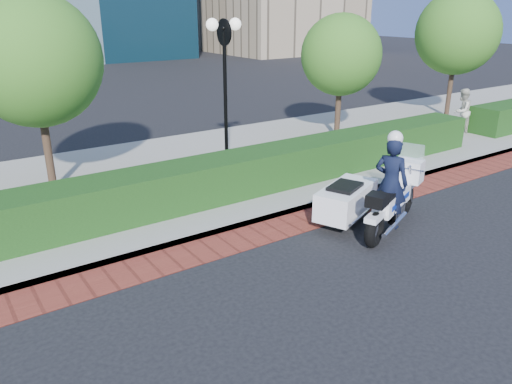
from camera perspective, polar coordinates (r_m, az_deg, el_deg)
ground at (r=10.06m, az=7.39°, el=-7.20°), size 120.00×120.00×0.00m
brick_strip at (r=11.10m, az=2.25°, el=-4.25°), size 60.00×1.00×0.01m
sidewalk at (r=14.67m, az=-8.30°, el=2.11°), size 60.00×8.00×0.15m
hedge_main at (r=12.48m, az=-3.48°, el=1.77°), size 18.00×1.20×1.00m
lamppost at (r=13.81m, az=-3.58°, el=13.43°), size 1.02×0.70×4.21m
tree_b at (r=13.36m, az=-24.01°, el=13.58°), size 3.20×3.20×4.89m
tree_c at (r=18.18m, az=9.70°, el=15.17°), size 2.80×2.80×4.30m
tree_d at (r=23.12m, az=22.02°, el=16.52°), size 3.40×3.40×5.16m
police_motorcycle at (r=11.21m, az=13.23°, el=-0.26°), size 2.89×2.16×2.28m
pedestrian at (r=20.23m, az=22.45°, el=8.52°), size 0.92×0.78×1.67m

